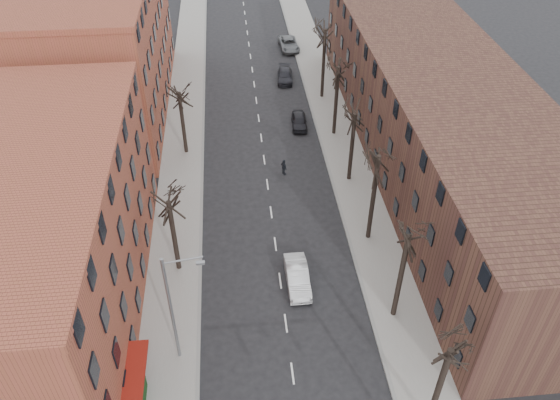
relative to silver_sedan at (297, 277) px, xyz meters
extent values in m
cube|color=gray|center=(-9.24, 19.42, -0.67)|extent=(4.00, 90.00, 0.15)
cube|color=gray|center=(6.76, 19.42, -0.67)|extent=(4.00, 90.00, 0.15)
cube|color=brown|center=(-17.24, -0.58, 5.25)|extent=(12.00, 26.00, 12.00)
cube|color=brown|center=(-17.24, 28.42, 6.25)|extent=(12.00, 28.00, 14.00)
cube|color=#482D22|center=(14.76, 14.42, 4.25)|extent=(12.00, 50.00, 10.00)
cylinder|color=slate|center=(-8.44, -5.58, 3.75)|extent=(0.20, 0.20, 9.00)
cylinder|color=slate|center=(-7.34, -5.58, 8.05)|extent=(2.39, 0.12, 0.46)
cube|color=slate|center=(-6.34, -5.58, 7.75)|extent=(0.50, 0.22, 0.14)
imported|color=silver|center=(0.00, 0.00, 0.00)|extent=(1.65, 4.57, 1.50)
imported|color=black|center=(2.94, 22.28, -0.09)|extent=(1.78, 3.97, 1.32)
imported|color=black|center=(2.56, 33.07, -0.11)|extent=(2.20, 4.54, 1.27)
imported|color=slate|center=(4.05, 42.21, -0.04)|extent=(2.65, 5.26, 1.43)
imported|color=black|center=(-10.84, -7.17, 0.17)|extent=(0.92, 0.84, 1.55)
imported|color=black|center=(0.43, 13.88, 0.05)|extent=(0.74, 1.01, 1.59)
camera|label=1|loc=(-4.00, -27.47, 29.73)|focal=35.00mm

